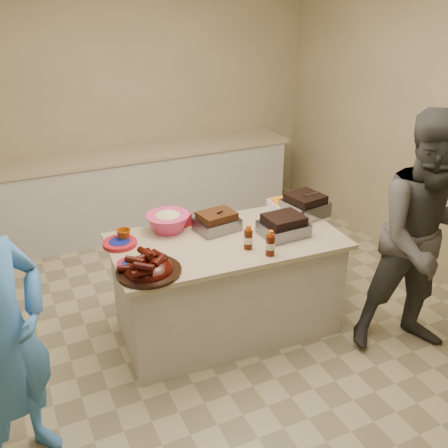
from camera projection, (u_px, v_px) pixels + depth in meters
name	position (u px, v px, depth m)	size (l,w,h in m)	color
room	(216.00, 336.00, 3.90)	(4.50, 5.00, 2.70)	tan
back_counter	(133.00, 191.00, 5.51)	(3.60, 0.64, 0.90)	beige
island	(227.00, 328.00, 4.00)	(1.69, 0.89, 0.80)	beige
rib_platter	(149.00, 273.00, 3.23)	(0.43, 0.43, 0.17)	#3B0802
pulled_pork_tray	(217.00, 230.00, 3.80)	(0.31, 0.24, 0.09)	#47230F
brisket_tray	(283.00, 235.00, 3.73)	(0.33, 0.27, 0.10)	black
roasting_pan	(304.00, 215.00, 4.06)	(0.30, 0.30, 0.12)	gray
coleslaw_bowl	(169.00, 231.00, 3.79)	(0.33, 0.33, 0.23)	#D23166
sausage_plate	(212.00, 220.00, 3.96)	(0.27, 0.27, 0.04)	silver
mac_cheese_dish	(288.00, 207.00, 4.20)	(0.30, 0.22, 0.08)	orange
bbq_bottle_a	(248.00, 249.00, 3.53)	(0.06, 0.06, 0.18)	#3F1305
bbq_bottle_b	(270.00, 255.00, 3.44)	(0.06, 0.06, 0.19)	#3F1305
mustard_bottle	(207.00, 236.00, 3.71)	(0.04, 0.04, 0.11)	gold
sauce_bowl	(209.00, 227.00, 3.85)	(0.12, 0.04, 0.12)	silver
plate_stack_large	(120.00, 245.00, 3.58)	(0.25, 0.25, 0.03)	maroon
plate_stack_small	(131.00, 266.00, 3.30)	(0.18, 0.18, 0.03)	maroon
plastic_cup	(125.00, 241.00, 3.63)	(0.10, 0.09, 0.10)	#954207
basket_stack	(177.00, 226.00, 3.87)	(0.19, 0.14, 0.09)	maroon
guest_gray	(408.00, 343.00, 3.83)	(0.87, 1.79, 0.68)	#484540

